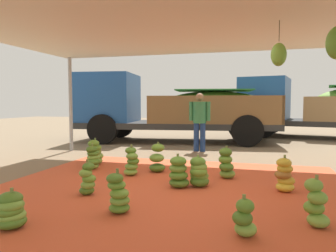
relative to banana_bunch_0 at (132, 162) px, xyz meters
name	(u,v)px	position (x,y,z in m)	size (l,w,h in m)	color
ground_plane	(201,158)	(0.94, 2.23, -0.26)	(40.00, 40.00, 0.00)	#7F6B51
tarp_orange	(170,190)	(0.94, -0.77, -0.25)	(5.66, 5.15, 0.01)	#D1512D
tent_canopy	(170,18)	(0.97, -0.86, 2.37)	(8.00, 7.00, 2.71)	#9EA0A5
banana_bunch_0	(132,162)	(0.00, 0.00, 0.00)	(0.34, 0.35, 0.59)	#75A83D
banana_bunch_1	(93,158)	(-0.98, 0.32, -0.02)	(0.42, 0.39, 0.53)	#75A83D
banana_bunch_2	(88,180)	(-0.15, -1.37, -0.02)	(0.30, 0.27, 0.54)	#477523
banana_bunch_3	(157,159)	(0.37, 0.42, 0.01)	(0.36, 0.39, 0.60)	#477523
banana_bunch_4	(11,211)	(-0.33, -2.72, -0.06)	(0.43, 0.43, 0.44)	#477523
banana_bunch_5	(95,153)	(-1.18, 0.82, 0.01)	(0.43, 0.43, 0.58)	#75A83D
banana_bunch_6	(244,219)	(2.13, -2.28, -0.07)	(0.33, 0.33, 0.44)	#75A83D
banana_bunch_7	(316,204)	(2.88, -1.80, 0.00)	(0.32, 0.35, 0.58)	#75A83D
banana_bunch_8	(118,194)	(0.60, -1.96, -0.02)	(0.37, 0.34, 0.55)	#518428
banana_bunch_9	(199,172)	(1.36, -0.46, -0.02)	(0.44, 0.47, 0.52)	#477523
banana_bunch_10	(226,164)	(1.74, 0.21, 0.01)	(0.34, 0.35, 0.60)	#6B9E38
banana_bunch_11	(179,173)	(1.05, -0.60, -0.01)	(0.44, 0.43, 0.55)	#477523
banana_bunch_12	(285,176)	(2.68, -0.40, -0.01)	(0.39, 0.39, 0.56)	gold
cargo_truck_main	(169,107)	(-0.73, 5.39, 0.95)	(7.13, 3.18, 2.40)	#2D2D2D
cargo_truck_far	(323,106)	(4.77, 8.04, 1.00)	(6.90, 3.67, 2.40)	#2D2D2D
worker_0	(200,118)	(0.72, 3.36, 0.70)	(0.60, 0.37, 1.65)	navy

